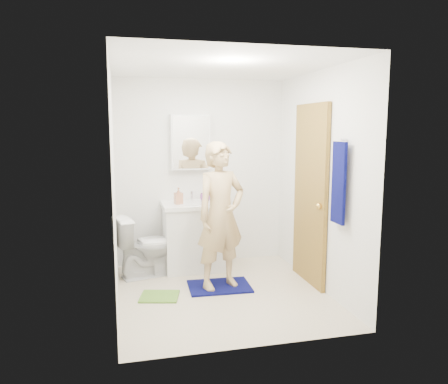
{
  "coord_description": "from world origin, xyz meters",
  "views": [
    {
      "loc": [
        -1.04,
        -4.4,
        1.79
      ],
      "look_at": [
        0.08,
        0.25,
        1.08
      ],
      "focal_mm": 35.0,
      "sensor_mm": 36.0,
      "label": 1
    }
  ],
  "objects_px": {
    "vanity_cabinet": "(194,238)",
    "medicine_cabinet": "(190,142)",
    "towel": "(339,183)",
    "toothbrush_cup": "(205,197)",
    "toilet": "(147,246)",
    "man": "(221,216)",
    "soap_dispenser": "(178,196)"
  },
  "relations": [
    {
      "from": "toilet",
      "to": "towel",
      "type": "bearing_deg",
      "value": -142.42
    },
    {
      "from": "toilet",
      "to": "man",
      "type": "xyz_separation_m",
      "value": [
        0.77,
        -0.61,
        0.45
      ]
    },
    {
      "from": "man",
      "to": "toothbrush_cup",
      "type": "bearing_deg",
      "value": 71.2
    },
    {
      "from": "vanity_cabinet",
      "to": "toothbrush_cup",
      "type": "height_order",
      "value": "toothbrush_cup"
    },
    {
      "from": "toilet",
      "to": "toothbrush_cup",
      "type": "height_order",
      "value": "toothbrush_cup"
    },
    {
      "from": "vanity_cabinet",
      "to": "man",
      "type": "bearing_deg",
      "value": -77.31
    },
    {
      "from": "vanity_cabinet",
      "to": "man",
      "type": "xyz_separation_m",
      "value": [
        0.17,
        -0.75,
        0.43
      ]
    },
    {
      "from": "toilet",
      "to": "soap_dispenser",
      "type": "distance_m",
      "value": 0.71
    },
    {
      "from": "toothbrush_cup",
      "to": "man",
      "type": "bearing_deg",
      "value": -89.11
    },
    {
      "from": "vanity_cabinet",
      "to": "soap_dispenser",
      "type": "height_order",
      "value": "soap_dispenser"
    },
    {
      "from": "toothbrush_cup",
      "to": "man",
      "type": "height_order",
      "value": "man"
    },
    {
      "from": "vanity_cabinet",
      "to": "towel",
      "type": "xyz_separation_m",
      "value": [
        1.18,
        -1.48,
        0.85
      ]
    },
    {
      "from": "medicine_cabinet",
      "to": "towel",
      "type": "xyz_separation_m",
      "value": [
        1.18,
        -1.71,
        -0.35
      ]
    },
    {
      "from": "towel",
      "to": "soap_dispenser",
      "type": "bearing_deg",
      "value": 133.59
    },
    {
      "from": "vanity_cabinet",
      "to": "medicine_cabinet",
      "type": "height_order",
      "value": "medicine_cabinet"
    },
    {
      "from": "medicine_cabinet",
      "to": "soap_dispenser",
      "type": "xyz_separation_m",
      "value": [
        -0.2,
        -0.26,
        -0.65
      ]
    },
    {
      "from": "vanity_cabinet",
      "to": "toilet",
      "type": "bearing_deg",
      "value": -166.76
    },
    {
      "from": "medicine_cabinet",
      "to": "toothbrush_cup",
      "type": "distance_m",
      "value": 0.73
    },
    {
      "from": "toilet",
      "to": "soap_dispenser",
      "type": "bearing_deg",
      "value": -90.91
    },
    {
      "from": "toilet",
      "to": "toothbrush_cup",
      "type": "bearing_deg",
      "value": -90.4
    },
    {
      "from": "vanity_cabinet",
      "to": "towel",
      "type": "bearing_deg",
      "value": -51.53
    },
    {
      "from": "soap_dispenser",
      "to": "man",
      "type": "distance_m",
      "value": 0.81
    },
    {
      "from": "medicine_cabinet",
      "to": "towel",
      "type": "distance_m",
      "value": 2.11
    },
    {
      "from": "soap_dispenser",
      "to": "vanity_cabinet",
      "type": "bearing_deg",
      "value": 10.69
    },
    {
      "from": "man",
      "to": "towel",
      "type": "bearing_deg",
      "value": -55.6
    },
    {
      "from": "medicine_cabinet",
      "to": "toilet",
      "type": "xyz_separation_m",
      "value": [
        -0.6,
        -0.37,
        -1.22
      ]
    },
    {
      "from": "medicine_cabinet",
      "to": "soap_dispenser",
      "type": "relative_size",
      "value": 3.39
    },
    {
      "from": "medicine_cabinet",
      "to": "soap_dispenser",
      "type": "distance_m",
      "value": 0.73
    },
    {
      "from": "soap_dispenser",
      "to": "toothbrush_cup",
      "type": "height_order",
      "value": "soap_dispenser"
    },
    {
      "from": "towel",
      "to": "soap_dispenser",
      "type": "distance_m",
      "value": 2.02
    },
    {
      "from": "towel",
      "to": "toilet",
      "type": "xyz_separation_m",
      "value": [
        -1.78,
        1.34,
        -0.87
      ]
    },
    {
      "from": "soap_dispenser",
      "to": "toilet",
      "type": "bearing_deg",
      "value": -165.52
    }
  ]
}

